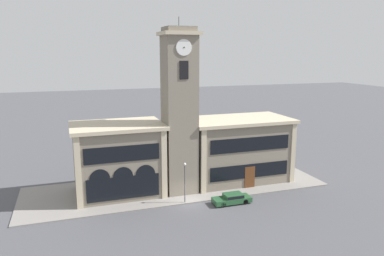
% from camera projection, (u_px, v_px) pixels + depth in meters
% --- Properties ---
extents(ground_plane, '(300.00, 300.00, 0.00)m').
position_uv_depth(ground_plane, '(191.00, 204.00, 46.21)').
color(ground_plane, '#4C4C51').
extents(sidewalk_kerb, '(40.87, 12.31, 0.15)m').
position_uv_depth(sidewalk_kerb, '(176.00, 187.00, 51.91)').
color(sidewalk_kerb, gray).
rests_on(sidewalk_kerb, ground_plane).
extents(clock_tower, '(4.67, 4.67, 22.68)m').
position_uv_depth(clock_tower, '(179.00, 112.00, 48.22)').
color(clock_tower, gray).
rests_on(clock_tower, ground_plane).
extents(town_hall_left_wing, '(11.73, 8.51, 9.38)m').
position_uv_depth(town_hall_left_wing, '(118.00, 159.00, 48.73)').
color(town_hall_left_wing, gray).
rests_on(town_hall_left_wing, ground_plane).
extents(town_hall_right_wing, '(14.85, 8.51, 9.13)m').
position_uv_depth(town_hall_right_wing, '(238.00, 149.00, 54.16)').
color(town_hall_right_wing, gray).
rests_on(town_hall_right_wing, ground_plane).
extents(parked_car_near, '(4.80, 1.88, 1.24)m').
position_uv_depth(parked_car_near, '(232.00, 198.00, 46.23)').
color(parked_car_near, '#285633').
rests_on(parked_car_near, ground_plane).
extents(street_lamp, '(0.36, 0.36, 5.07)m').
position_uv_depth(street_lamp, '(185.00, 176.00, 45.65)').
color(street_lamp, '#4C4C51').
rests_on(street_lamp, sidewalk_kerb).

